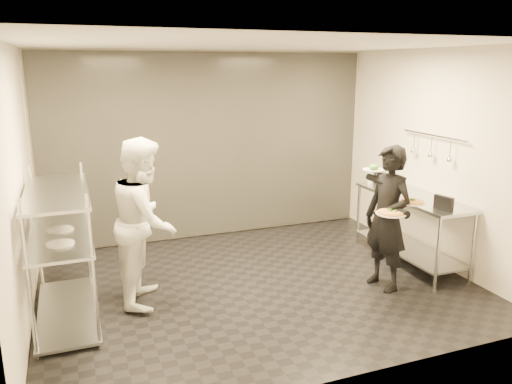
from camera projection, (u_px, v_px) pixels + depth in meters
name	position (u px, v px, depth m)	size (l,w,h in m)	color
room_shell	(227.00, 155.00, 6.76)	(5.00, 4.00, 2.80)	black
pass_rack	(62.00, 247.00, 5.11)	(0.60, 1.60, 1.50)	#B7BABF
prep_counter	(411.00, 217.00, 6.62)	(0.60, 1.80, 0.92)	#B7BABF
utensil_rail	(432.00, 147.00, 6.48)	(0.07, 1.20, 0.31)	#B7BABF
waiter	(388.00, 218.00, 5.78)	(0.62, 0.41, 1.71)	black
chef	(145.00, 221.00, 5.46)	(0.90, 0.70, 1.84)	white
pizza_plate_near	(391.00, 213.00, 5.48)	(0.33, 0.33, 0.05)	silver
pizza_plate_far	(412.00, 202.00, 5.60)	(0.29, 0.29, 0.05)	silver
salad_plate	(374.00, 168.00, 5.86)	(0.26, 0.26, 0.07)	silver
pos_monitor	(444.00, 203.00, 5.84)	(0.05, 0.25, 0.18)	black
bottle_green	(370.00, 176.00, 7.15)	(0.07, 0.07, 0.23)	#95A194
bottle_clear	(394.00, 178.00, 7.12)	(0.06, 0.06, 0.20)	#95A194
bottle_dark	(376.00, 176.00, 7.21)	(0.06, 0.06, 0.21)	black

